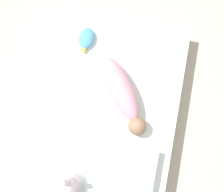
{
  "coord_description": "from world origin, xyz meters",
  "views": [
    {
      "loc": [
        0.35,
        0.13,
        1.98
      ],
      "look_at": [
        -0.05,
        0.04,
        0.26
      ],
      "focal_mm": 42.0,
      "sensor_mm": 36.0,
      "label": 1
    }
  ],
  "objects_px": {
    "pillow": "(121,174)",
    "bunny_plush": "(67,186)",
    "swaddled_baby": "(122,93)",
    "turtle_plush": "(86,39)"
  },
  "relations": [
    {
      "from": "swaddled_baby",
      "to": "turtle_plush",
      "type": "relative_size",
      "value": 2.76
    },
    {
      "from": "turtle_plush",
      "to": "pillow",
      "type": "bearing_deg",
      "value": 26.94
    },
    {
      "from": "swaddled_baby",
      "to": "pillow",
      "type": "height_order",
      "value": "swaddled_baby"
    },
    {
      "from": "swaddled_baby",
      "to": "pillow",
      "type": "xyz_separation_m",
      "value": [
        0.51,
        0.11,
        -0.03
      ]
    },
    {
      "from": "swaddled_baby",
      "to": "bunny_plush",
      "type": "xyz_separation_m",
      "value": [
        0.65,
        -0.2,
        0.04
      ]
    },
    {
      "from": "bunny_plush",
      "to": "turtle_plush",
      "type": "height_order",
      "value": "bunny_plush"
    },
    {
      "from": "swaddled_baby",
      "to": "pillow",
      "type": "distance_m",
      "value": 0.52
    },
    {
      "from": "bunny_plush",
      "to": "swaddled_baby",
      "type": "bearing_deg",
      "value": 162.49
    },
    {
      "from": "swaddled_baby",
      "to": "bunny_plush",
      "type": "bearing_deg",
      "value": -53.53
    },
    {
      "from": "pillow",
      "to": "bunny_plush",
      "type": "distance_m",
      "value": 0.34
    }
  ]
}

